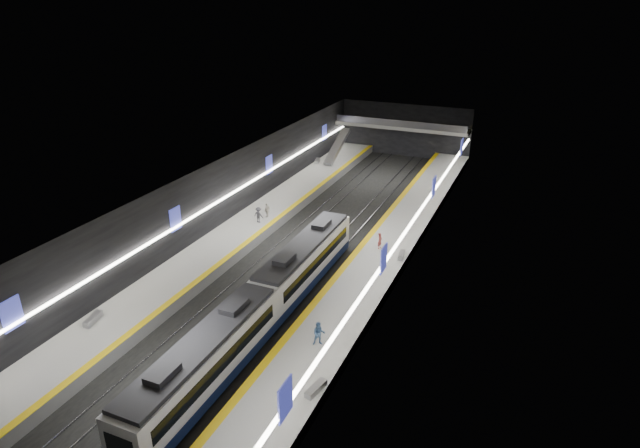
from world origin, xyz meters
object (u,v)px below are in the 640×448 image
at_px(passenger_right_a, 380,241).
at_px(train, 262,303).
at_px(passenger_left_a, 267,210).
at_px(bench_left_far, 317,161).
at_px(bench_right_far, 402,255).
at_px(passenger_right_b, 319,334).
at_px(passenger_left_b, 259,215).
at_px(bench_right_near, 316,389).
at_px(escalator, 337,147).
at_px(bench_left_near, 93,319).

bearing_deg(passenger_right_a, train, 173.85).
relative_size(train, passenger_left_a, 18.55).
xyz_separation_m(bench_left_far, passenger_right_a, (16.58, -22.94, 0.56)).
relative_size(bench_left_far, passenger_left_a, 1.18).
xyz_separation_m(bench_left_far, bench_right_far, (19.00, -23.86, -0.03)).
bearing_deg(train, passenger_right_b, -15.56).
height_order(bench_left_far, bench_right_far, bench_left_far).
xyz_separation_m(bench_left_far, passenger_left_b, (2.89, -22.07, 0.63)).
height_order(bench_left_far, passenger_right_b, passenger_right_b).
bearing_deg(passenger_right_a, passenger_left_a, 90.72).
relative_size(bench_right_near, passenger_left_a, 1.10).
height_order(passenger_right_a, passenger_right_b, passenger_right_b).
xyz_separation_m(bench_right_far, passenger_right_b, (-1.73, -15.25, 0.69)).
bearing_deg(train, bench_right_near, -40.16).
distance_m(bench_right_near, passenger_left_a, 28.10).
bearing_deg(train, passenger_left_a, 117.58).
relative_size(escalator, bench_left_near, 4.26).
bearing_deg(bench_right_near, train, 151.52).
relative_size(bench_right_near, passenger_right_b, 1.00).
height_order(escalator, bench_right_far, escalator).
bearing_deg(passenger_left_b, train, 127.08).
bearing_deg(passenger_left_a, passenger_left_b, -3.10).
relative_size(escalator, bench_right_near, 4.48).
xyz_separation_m(bench_left_near, passenger_left_a, (2.37, 22.78, 0.58)).
bearing_deg(passenger_right_a, escalator, 40.85).
distance_m(bench_right_far, passenger_right_a, 2.65).
height_order(train, bench_right_far, train).
bearing_deg(passenger_left_b, passenger_right_b, 136.91).
xyz_separation_m(passenger_right_b, passenger_left_b, (-14.38, 17.03, -0.03)).
bearing_deg(escalator, bench_right_far, -57.31).
xyz_separation_m(escalator, passenger_right_a, (14.58, -25.57, -1.11)).
bearing_deg(bench_right_near, bench_left_far, 125.26).
distance_m(bench_left_far, bench_right_near, 47.51).
distance_m(train, bench_left_far, 39.52).
bearing_deg(passenger_right_b, passenger_left_a, 101.34).
relative_size(bench_left_near, passenger_right_b, 1.05).
relative_size(train, bench_left_far, 15.69).
distance_m(bench_left_far, passenger_left_a, 20.67).
bearing_deg(bench_left_near, bench_right_far, 34.22).
relative_size(passenger_right_a, passenger_right_b, 0.89).
xyz_separation_m(bench_right_near, passenger_right_a, (-2.42, 20.60, 0.58)).
xyz_separation_m(escalator, passenger_left_a, (1.02, -23.07, -1.09)).
relative_size(escalator, passenger_right_a, 5.03).
height_order(bench_right_far, passenger_left_b, passenger_left_b).
bearing_deg(bench_right_near, escalator, 121.90).
distance_m(bench_left_near, bench_right_far, 26.68).
xyz_separation_m(escalator, bench_left_near, (-1.35, -45.85, -1.67)).
xyz_separation_m(passenger_right_a, passenger_left_a, (-13.56, 2.50, 0.02)).
bearing_deg(train, bench_left_near, -153.80).
bearing_deg(escalator, bench_left_near, -91.68).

